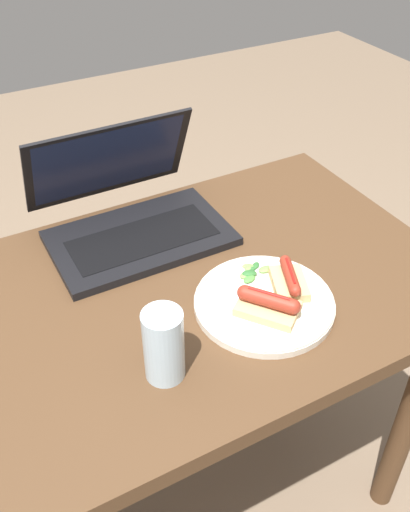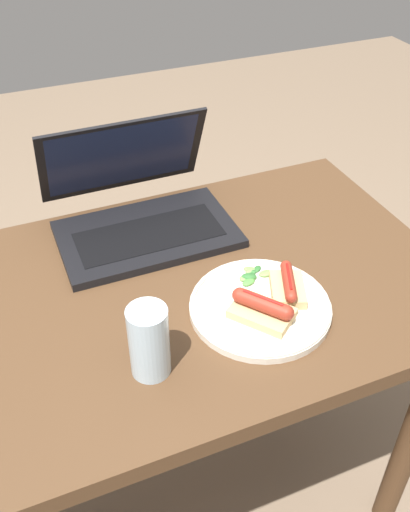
# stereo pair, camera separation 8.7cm
# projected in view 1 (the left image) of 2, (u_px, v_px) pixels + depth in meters

# --- Properties ---
(ground_plane) EXTENTS (6.00, 6.00, 0.00)m
(ground_plane) POSITION_uv_depth(u_px,v_px,m) (167.00, 504.00, 1.53)
(ground_plane) COLOR #75604C
(desk) EXTENTS (1.19, 0.66, 0.74)m
(desk) POSITION_uv_depth(u_px,v_px,m) (154.00, 339.00, 1.13)
(desk) COLOR #4C331E
(desk) RESTS_ON ground_plane
(laptop) EXTENTS (0.37, 0.32, 0.22)m
(laptop) POSITION_uv_depth(u_px,v_px,m) (131.00, 215.00, 1.21)
(laptop) COLOR black
(laptop) RESTS_ON desk
(plate) EXTENTS (0.26, 0.26, 0.02)m
(plate) POSITION_uv_depth(u_px,v_px,m) (264.00, 302.00, 1.04)
(plate) COLOR silver
(plate) RESTS_ON desk
(sausage_toast_left) EXTENTS (0.09, 0.11, 0.04)m
(sausage_toast_left) POSITION_uv_depth(u_px,v_px,m) (289.00, 280.00, 1.06)
(sausage_toast_left) COLOR tan
(sausage_toast_left) RESTS_ON plate
(sausage_toast_middle) EXTENTS (0.12, 0.13, 0.05)m
(sausage_toast_middle) POSITION_uv_depth(u_px,v_px,m) (268.00, 304.00, 1.01)
(sausage_toast_middle) COLOR tan
(sausage_toast_middle) RESTS_ON plate
(salad_pile) EXTENTS (0.08, 0.06, 0.01)m
(salad_pile) POSITION_uv_depth(u_px,v_px,m) (252.00, 271.00, 1.10)
(salad_pile) COLOR #709E4C
(salad_pile) RESTS_ON plate
(drinking_glass) EXTENTS (0.07, 0.07, 0.13)m
(drinking_glass) POSITION_uv_depth(u_px,v_px,m) (164.00, 345.00, 0.89)
(drinking_glass) COLOR silver
(drinking_glass) RESTS_ON desk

